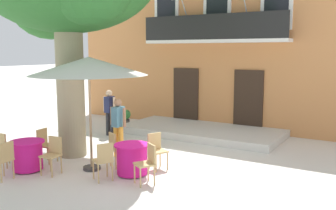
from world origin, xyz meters
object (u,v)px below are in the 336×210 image
(cafe_chair_near_tree_1, at_px, (157,148))
(cafe_chair_middle_0, at_px, (45,143))
(cafe_table_middle, at_px, (27,155))
(cafe_umbrella, at_px, (89,66))
(ground_planter_left, at_px, (126,117))
(cafe_chair_near_tree_0, at_px, (147,161))
(cafe_chair_middle_3, at_px, (53,153))
(cafe_chair_middle_2, at_px, (4,158))
(cafe_chair_middle_1, at_px, (5,147))
(cafe_table_near_tree, at_px, (132,159))
(cafe_chair_near_tree_2, at_px, (116,147))
(cafe_chair_near_tree_3, at_px, (104,159))
(pedestrian_mid_plaza, at_px, (118,124))
(pedestrian_near_entrance, at_px, (109,110))

(cafe_chair_near_tree_1, relative_size, cafe_chair_middle_0, 1.00)
(cafe_chair_near_tree_1, distance_m, cafe_table_middle, 3.25)
(cafe_umbrella, xyz_separation_m, ground_planter_left, (-2.59, 4.82, -2.23))
(cafe_chair_near_tree_0, xyz_separation_m, cafe_chair_near_tree_1, (-0.43, 1.04, 0.00))
(cafe_chair_near_tree_0, xyz_separation_m, cafe_chair_middle_3, (-2.39, -0.60, 0.00))
(cafe_chair_middle_2, bearing_deg, cafe_chair_middle_1, 143.35)
(cafe_table_near_tree, height_order, cafe_chair_near_tree_0, cafe_chair_near_tree_0)
(cafe_table_middle, xyz_separation_m, ground_planter_left, (-1.26, 5.71, -0.01))
(cafe_chair_near_tree_0, distance_m, ground_planter_left, 6.61)
(cafe_chair_near_tree_0, height_order, cafe_umbrella, cafe_umbrella)
(cafe_chair_near_tree_1, relative_size, cafe_chair_middle_3, 1.00)
(cafe_chair_near_tree_0, bearing_deg, cafe_table_near_tree, 153.80)
(cafe_chair_near_tree_2, bearing_deg, cafe_chair_middle_0, -161.72)
(cafe_chair_middle_2, xyz_separation_m, cafe_umbrella, (1.21, 1.63, 2.08))
(cafe_table_middle, height_order, cafe_chair_middle_1, cafe_chair_middle_1)
(cafe_umbrella, bearing_deg, cafe_table_near_tree, 10.63)
(cafe_chair_middle_1, bearing_deg, cafe_chair_near_tree_2, 30.48)
(cafe_chair_near_tree_3, bearing_deg, cafe_chair_middle_2, -150.70)
(cafe_chair_middle_2, distance_m, pedestrian_mid_plaza, 3.12)
(cafe_chair_middle_0, relative_size, cafe_chair_middle_1, 1.00)
(cafe_chair_near_tree_3, relative_size, cafe_table_middle, 1.05)
(cafe_chair_near_tree_1, relative_size, cafe_chair_middle_1, 1.00)
(cafe_chair_near_tree_1, bearing_deg, cafe_chair_middle_1, -151.07)
(cafe_chair_near_tree_3, distance_m, cafe_table_middle, 2.20)
(cafe_chair_near_tree_1, distance_m, cafe_chair_near_tree_3, 1.51)
(cafe_chair_near_tree_0, height_order, ground_planter_left, cafe_chair_near_tree_0)
(cafe_chair_middle_0, bearing_deg, cafe_table_middle, -76.32)
(ground_planter_left, bearing_deg, cafe_chair_near_tree_2, -55.27)
(cafe_chair_middle_2, height_order, ground_planter_left, cafe_chair_middle_2)
(cafe_chair_near_tree_1, relative_size, pedestrian_mid_plaza, 0.54)
(cafe_chair_middle_1, relative_size, ground_planter_left, 1.33)
(cafe_chair_middle_1, bearing_deg, cafe_table_middle, 7.52)
(cafe_table_middle, xyz_separation_m, cafe_chair_middle_3, (0.74, 0.16, 0.14))
(cafe_umbrella, bearing_deg, cafe_table_middle, -146.40)
(cafe_chair_near_tree_1, distance_m, cafe_umbrella, 2.65)
(cafe_chair_middle_1, relative_size, cafe_chair_middle_3, 1.00)
(cafe_chair_near_tree_3, height_order, pedestrian_near_entrance, pedestrian_near_entrance)
(cafe_chair_near_tree_0, bearing_deg, ground_planter_left, 131.57)
(cafe_table_middle, distance_m, cafe_chair_middle_0, 0.77)
(cafe_chair_middle_0, height_order, cafe_umbrella, cafe_umbrella)
(pedestrian_near_entrance, bearing_deg, cafe_umbrella, -57.08)
(cafe_chair_middle_3, relative_size, cafe_umbrella, 0.31)
(cafe_chair_near_tree_1, bearing_deg, cafe_chair_near_tree_0, -67.76)
(cafe_table_middle, bearing_deg, cafe_chair_middle_1, -172.48)
(ground_planter_left, xyz_separation_m, pedestrian_mid_plaza, (2.45, -3.55, 0.56))
(cafe_chair_near_tree_3, height_order, cafe_table_middle, cafe_chair_near_tree_3)
(cafe_chair_middle_0, bearing_deg, cafe_umbrella, 5.72)
(cafe_chair_middle_0, height_order, pedestrian_mid_plaza, pedestrian_mid_plaza)
(cafe_table_near_tree, distance_m, cafe_chair_middle_0, 2.65)
(cafe_chair_near_tree_0, relative_size, cafe_umbrella, 0.31)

